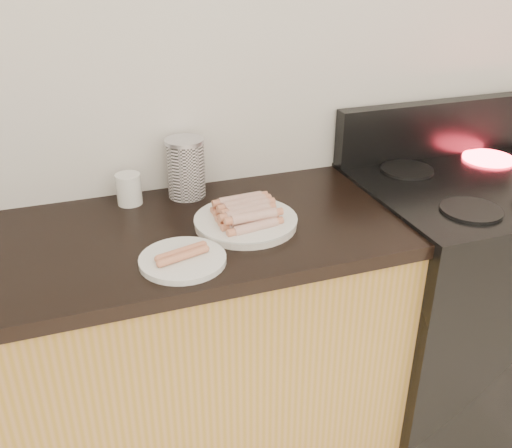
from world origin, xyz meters
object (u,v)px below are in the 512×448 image
object	(u,v)px
mug	(129,189)
side_plate	(183,260)
stove	(458,298)
canister	(186,168)
main_plate	(246,223)

from	to	relation	value
mug	side_plate	bearing A→B (deg)	-79.67
stove	canister	world-z (taller)	canister
side_plate	canister	distance (m)	0.42
canister	mug	distance (m)	0.19
side_plate	mug	bearing A→B (deg)	100.33
stove	canister	bearing A→B (deg)	165.18
stove	canister	size ratio (longest dim) A/B	4.89
main_plate	side_plate	distance (m)	0.26
side_plate	canister	size ratio (longest dim) A/B	1.18
stove	side_plate	world-z (taller)	side_plate
mug	canister	bearing A→B (deg)	-0.00
main_plate	mug	bearing A→B (deg)	137.77
main_plate	canister	xyz separation A→B (m)	(-0.11, 0.26, 0.08)
stove	main_plate	size ratio (longest dim) A/B	3.15
stove	side_plate	distance (m)	1.14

